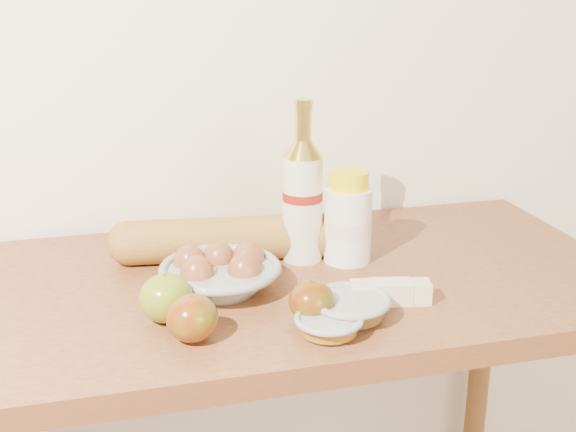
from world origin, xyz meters
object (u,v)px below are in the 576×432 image
at_px(egg_bowl, 220,273).
at_px(baguette, 241,238).
at_px(bourbon_bottle, 303,197).
at_px(table, 284,340).
at_px(cream_bottle, 348,220).

xyz_separation_m(egg_bowl, baguette, (0.06, 0.12, 0.01)).
distance_m(bourbon_bottle, baguette, 0.14).
bearing_deg(baguette, bourbon_bottle, -7.19).
xyz_separation_m(bourbon_bottle, egg_bowl, (-0.17, -0.09, -0.09)).
relative_size(table, baguette, 2.47).
distance_m(bourbon_bottle, cream_bottle, 0.09).
distance_m(table, baguette, 0.20).
relative_size(bourbon_bottle, egg_bowl, 1.32).
distance_m(bourbon_bottle, egg_bowl, 0.21).
bearing_deg(baguette, table, -52.75).
height_order(bourbon_bottle, baguette, bourbon_bottle).
height_order(table, baguette, baguette).
bearing_deg(table, egg_bowl, -167.81).
bearing_deg(egg_bowl, cream_bottle, 15.19).
bearing_deg(table, baguette, 119.77).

